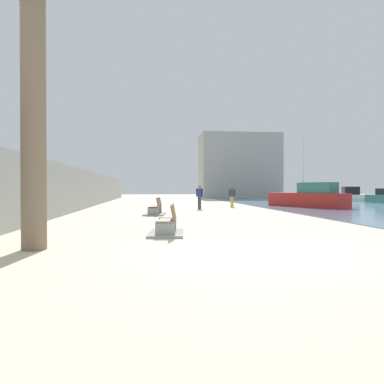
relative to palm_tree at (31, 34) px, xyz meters
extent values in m
plane|color=beige|center=(5.26, 17.20, -5.22)|extent=(120.00, 120.00, 0.00)
cube|color=gray|center=(-2.24, 17.20, -3.81)|extent=(0.80, 64.00, 2.81)
cylinder|color=#7A6651|center=(0.04, 0.01, -1.89)|extent=(0.59, 0.59, 6.64)
cube|color=gray|center=(3.30, 1.82, -4.97)|extent=(0.62, 0.26, 0.50)
cube|color=gray|center=(3.43, 3.21, -4.97)|extent=(0.62, 0.26, 0.50)
cube|color=brown|center=(3.36, 2.51, -4.77)|extent=(0.65, 1.64, 0.06)
cube|color=brown|center=(3.59, 2.49, -4.49)|extent=(0.31, 1.61, 0.50)
cube|color=gray|center=(3.36, 2.51, -5.18)|extent=(1.29, 2.20, 0.08)
cube|color=gray|center=(2.99, 10.41, -4.97)|extent=(0.62, 0.28, 0.50)
cube|color=gray|center=(3.17, 11.80, -4.97)|extent=(0.62, 0.28, 0.50)
cube|color=brown|center=(3.08, 11.10, -4.77)|extent=(0.71, 1.65, 0.06)
cube|color=brown|center=(3.31, 11.07, -4.49)|extent=(0.37, 1.61, 0.50)
cube|color=gray|center=(3.08, 11.10, -5.18)|extent=(1.37, 2.23, 0.08)
cylinder|color=#333338|center=(6.36, 16.23, -4.78)|extent=(0.12, 0.12, 0.86)
cylinder|color=#333338|center=(6.25, 16.29, -4.78)|extent=(0.12, 0.12, 0.86)
cube|color=navy|center=(6.30, 16.26, -4.05)|extent=(0.37, 0.31, 0.61)
sphere|color=#936B4C|center=(6.30, 16.26, -3.59)|extent=(0.23, 0.23, 0.23)
cylinder|color=navy|center=(6.50, 16.16, -4.01)|extent=(0.09, 0.09, 0.55)
cylinder|color=navy|center=(6.11, 16.36, -4.01)|extent=(0.09, 0.09, 0.55)
cylinder|color=gold|center=(9.32, 18.82, -4.81)|extent=(0.12, 0.12, 0.81)
cylinder|color=gold|center=(9.19, 18.84, -4.81)|extent=(0.12, 0.12, 0.81)
cube|color=#333338|center=(9.26, 18.83, -4.11)|extent=(0.33, 0.21, 0.58)
sphere|color=brown|center=(9.26, 18.83, -3.69)|extent=(0.22, 0.22, 0.22)
cylinder|color=#333338|center=(9.47, 18.81, -4.09)|extent=(0.09, 0.09, 0.52)
cylinder|color=#333338|center=(9.04, 18.85, -4.09)|extent=(0.09, 0.09, 0.52)
cube|color=#337060|center=(25.52, 23.72, -4.77)|extent=(2.46, 4.38, 0.82)
cube|color=white|center=(26.73, 31.95, -4.81)|extent=(5.21, 8.22, 0.72)
cube|color=black|center=(26.26, 30.85, -3.99)|extent=(2.84, 3.85, 0.92)
cube|color=red|center=(14.87, 17.60, -4.63)|extent=(4.23, 6.91, 1.09)
cube|color=#337060|center=(15.30, 16.66, -3.68)|extent=(2.22, 3.20, 0.80)
cylinder|color=silver|center=(14.73, 17.91, -1.56)|extent=(0.12, 0.12, 5.04)
cube|color=#9E9E99|center=(16.40, 45.20, -0.32)|extent=(12.00, 6.00, 9.79)
camera|label=1|loc=(2.87, -9.08, -3.72)|focal=33.56mm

